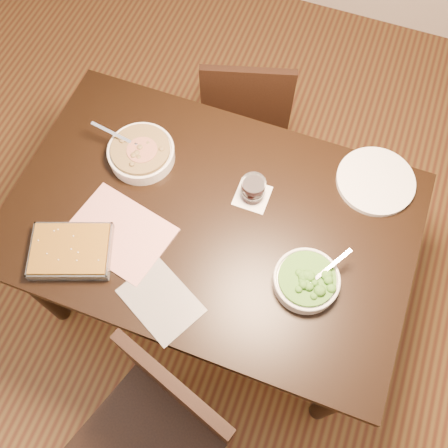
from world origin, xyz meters
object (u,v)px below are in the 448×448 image
(table, at_px, (211,230))
(chair_far, at_px, (246,108))
(stew_bowl, at_px, (141,153))
(wine_tumbler, at_px, (253,189))
(broccoli_bowl, at_px, (306,280))
(dinner_plate, at_px, (376,181))
(baking_dish, at_px, (71,251))
(chair_near, at_px, (160,425))

(table, xyz_separation_m, chair_far, (-0.11, 0.71, -0.20))
(chair_far, bearing_deg, stew_bowl, 52.78)
(wine_tumbler, bearing_deg, stew_bowl, 178.65)
(broccoli_bowl, bearing_deg, wine_tumbler, 137.48)
(dinner_plate, distance_m, chair_far, 0.78)
(broccoli_bowl, height_order, dinner_plate, broccoli_bowl)
(stew_bowl, bearing_deg, baking_dish, -98.13)
(broccoli_bowl, relative_size, baking_dish, 0.72)
(table, xyz_separation_m, chair_near, (0.07, -0.67, -0.15))
(table, distance_m, baking_dish, 0.49)
(baking_dish, bearing_deg, table, 15.88)
(broccoli_bowl, relative_size, chair_far, 0.28)
(stew_bowl, xyz_separation_m, dinner_plate, (0.82, 0.20, -0.02))
(broccoli_bowl, bearing_deg, chair_near, -118.44)
(baking_dish, relative_size, dinner_plate, 1.13)
(wine_tumbler, bearing_deg, table, -128.48)
(table, relative_size, stew_bowl, 5.20)
(table, bearing_deg, chair_far, 98.64)
(dinner_plate, xyz_separation_m, chair_far, (-0.61, 0.37, -0.30))
(table, xyz_separation_m, wine_tumbler, (0.11, 0.13, 0.15))
(table, xyz_separation_m, stew_bowl, (-0.32, 0.14, 0.13))
(stew_bowl, distance_m, dinner_plate, 0.84)
(dinner_plate, relative_size, chair_far, 0.34)
(broccoli_bowl, distance_m, dinner_plate, 0.47)
(table, bearing_deg, stew_bowl, 155.88)
(broccoli_bowl, relative_size, dinner_plate, 0.81)
(stew_bowl, height_order, baking_dish, stew_bowl)
(table, xyz_separation_m, baking_dish, (-0.38, -0.28, 0.12))
(broccoli_bowl, xyz_separation_m, chair_far, (-0.48, 0.82, -0.32))
(table, bearing_deg, broccoli_bowl, -16.43)
(stew_bowl, xyz_separation_m, broccoli_bowl, (0.70, -0.25, -0.00))
(dinner_plate, distance_m, chair_near, 1.12)
(wine_tumbler, distance_m, chair_far, 0.71)
(chair_near, bearing_deg, table, 114.50)
(wine_tumbler, bearing_deg, chair_far, 110.38)
(baking_dish, xyz_separation_m, dinner_plate, (0.88, 0.62, -0.01))
(dinner_plate, bearing_deg, chair_far, 148.47)
(broccoli_bowl, relative_size, chair_near, 0.25)
(table, xyz_separation_m, broccoli_bowl, (0.37, -0.11, 0.12))
(dinner_plate, relative_size, chair_near, 0.31)
(baking_dish, xyz_separation_m, wine_tumbler, (0.49, 0.42, 0.03))
(broccoli_bowl, bearing_deg, dinner_plate, 74.32)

